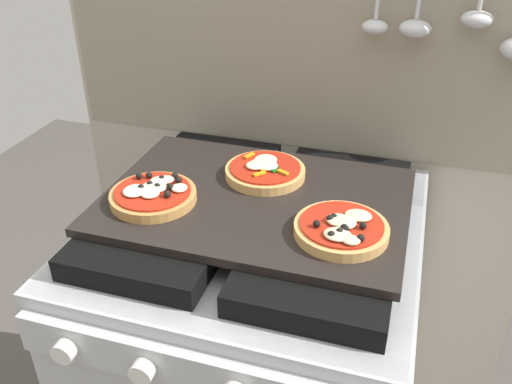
# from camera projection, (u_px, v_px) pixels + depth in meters

# --- Properties ---
(kitchen_backsplash) EXTENTS (1.10, 0.09, 1.55)m
(kitchen_backsplash) POSITION_uv_depth(u_px,v_px,m) (298.00, 174.00, 1.32)
(kitchen_backsplash) COLOR #B2A893
(kitchen_backsplash) RESTS_ON ground_plane
(stove) EXTENTS (0.60, 0.64, 0.90)m
(stove) POSITION_uv_depth(u_px,v_px,m) (256.00, 375.00, 1.22)
(stove) COLOR #B7BABF
(stove) RESTS_ON ground_plane
(baking_tray) EXTENTS (0.54, 0.38, 0.02)m
(baking_tray) POSITION_uv_depth(u_px,v_px,m) (256.00, 201.00, 0.99)
(baking_tray) COLOR black
(baking_tray) RESTS_ON stove
(pizza_left) EXTENTS (0.15, 0.15, 0.03)m
(pizza_left) POSITION_uv_depth(u_px,v_px,m) (153.00, 194.00, 0.96)
(pizza_left) COLOR #C18947
(pizza_left) RESTS_ON baking_tray
(pizza_right) EXTENTS (0.15, 0.15, 0.03)m
(pizza_right) POSITION_uv_depth(u_px,v_px,m) (342.00, 229.00, 0.87)
(pizza_right) COLOR tan
(pizza_right) RESTS_ON baking_tray
(pizza_center) EXTENTS (0.15, 0.15, 0.03)m
(pizza_center) POSITION_uv_depth(u_px,v_px,m) (265.00, 170.00, 1.04)
(pizza_center) COLOR tan
(pizza_center) RESTS_ON baking_tray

